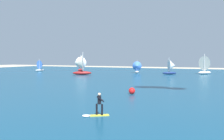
% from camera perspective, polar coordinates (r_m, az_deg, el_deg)
% --- Properties ---
extents(ocean, '(160.00, 90.00, 0.10)m').
position_cam_1_polar(ocean, '(53.13, 15.87, -1.87)').
color(ocean, navy).
rests_on(ocean, ground).
extents(kitesurfer, '(1.92, 1.60, 1.67)m').
position_cam_1_polar(kitesurfer, '(18.52, -3.46, -8.43)').
color(kitesurfer, yellow).
rests_on(kitesurfer, ocean).
extents(sailboat_mid_right, '(4.35, 4.65, 5.17)m').
position_cam_1_polar(sailboat_mid_right, '(68.37, 20.54, 1.11)').
color(sailboat_mid_right, white).
rests_on(sailboat_mid_right, ocean).
extents(sailboat_near_shore, '(2.87, 3.32, 3.77)m').
position_cam_1_polar(sailboat_near_shore, '(81.41, -15.74, 0.98)').
color(sailboat_near_shore, silver).
rests_on(sailboat_near_shore, ocean).
extents(sailboat_anchored_offshore, '(4.93, 4.39, 5.51)m').
position_cam_1_polar(sailboat_anchored_offshore, '(62.16, -7.38, 1.25)').
color(sailboat_anchored_offshore, maroon).
rests_on(sailboat_anchored_offshore, ocean).
extents(sailboat_trailing, '(3.85, 4.37, 4.91)m').
position_cam_1_polar(sailboat_trailing, '(78.16, -7.20, 1.38)').
color(sailboat_trailing, maroon).
rests_on(sailboat_trailing, ocean).
extents(sailboat_leading, '(3.74, 3.34, 4.18)m').
position_cam_1_polar(sailboat_leading, '(64.96, 13.27, 0.74)').
color(sailboat_leading, navy).
rests_on(sailboat_leading, ocean).
extents(sailboat_far_left, '(2.75, 3.13, 3.51)m').
position_cam_1_polar(sailboat_far_left, '(69.08, 5.64, 0.66)').
color(sailboat_far_left, silver).
rests_on(sailboat_far_left, ocean).
extents(marker_buoy, '(0.75, 0.75, 0.75)m').
position_cam_1_polar(marker_buoy, '(29.32, 4.51, -4.70)').
color(marker_buoy, red).
rests_on(marker_buoy, ocean).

